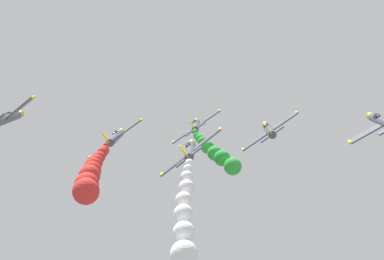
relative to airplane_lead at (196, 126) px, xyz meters
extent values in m
cylinder|color=#474C56|center=(0.02, -0.18, -0.02)|extent=(1.53, 9.00, 1.53)
cone|color=yellow|center=(0.02, 4.92, -0.02)|extent=(1.46, 1.20, 1.46)
cube|color=#474C56|center=(0.07, -0.58, -0.11)|extent=(7.65, 1.90, 5.41)
cylinder|color=yellow|center=(-3.70, -0.58, -2.74)|extent=(0.50, 1.40, 0.50)
cylinder|color=yellow|center=(3.85, -0.58, 2.53)|extent=(0.50, 1.40, 0.50)
cube|color=#474C56|center=(-0.01, -4.18, 0.02)|extent=(3.22, 1.20, 2.32)
cube|color=yellow|center=(-0.54, -4.28, 0.77)|extent=(1.03, 1.10, 1.39)
ellipsoid|color=black|center=(-0.27, 1.62, 0.38)|extent=(1.06, 2.20, 1.03)
sphere|color=green|center=(0.09, -7.48, 0.05)|extent=(0.95, 0.95, 0.95)
sphere|color=green|center=(0.37, -9.78, -0.21)|extent=(1.01, 1.01, 1.01)
sphere|color=green|center=(0.85, -12.08, -0.21)|extent=(1.25, 1.25, 1.25)
sphere|color=green|center=(1.30, -14.38, -0.26)|extent=(1.43, 1.43, 1.43)
sphere|color=green|center=(1.97, -16.68, -0.63)|extent=(1.81, 1.81, 1.81)
sphere|color=green|center=(2.94, -18.98, -1.07)|extent=(1.96, 1.96, 1.96)
sphere|color=green|center=(3.88, -21.28, -1.25)|extent=(2.10, 2.10, 2.10)
sphere|color=green|center=(5.17, -23.58, -1.85)|extent=(2.23, 2.23, 2.23)
cylinder|color=#474C56|center=(-11.14, -13.33, 0.04)|extent=(1.54, 9.00, 1.54)
cone|color=yellow|center=(-11.14, -8.23, 0.04)|extent=(1.46, 1.20, 1.46)
cube|color=#474C56|center=(-11.08, -13.73, -0.04)|extent=(7.55, 1.90, 5.55)
cylinder|color=yellow|center=(-14.81, -13.73, -2.75)|extent=(0.50, 1.40, 0.50)
cylinder|color=yellow|center=(-7.36, -13.73, 2.66)|extent=(0.50, 1.40, 0.50)
cube|color=#474C56|center=(-11.17, -17.33, 0.08)|extent=(3.18, 1.20, 2.38)
cube|color=yellow|center=(-11.71, -17.43, 0.82)|extent=(1.05, 1.10, 1.38)
ellipsoid|color=black|center=(-11.43, -11.53, 0.44)|extent=(1.06, 2.20, 1.04)
sphere|color=red|center=(-11.18, -20.35, 0.17)|extent=(0.81, 0.81, 0.81)
sphere|color=red|center=(-11.05, -22.36, -0.14)|extent=(1.24, 1.24, 1.24)
sphere|color=red|center=(-10.95, -24.37, -0.03)|extent=(1.32, 1.32, 1.32)
sphere|color=red|center=(-10.94, -26.38, -0.23)|extent=(1.43, 1.43, 1.43)
sphere|color=red|center=(-10.97, -28.39, -0.35)|extent=(1.71, 1.71, 1.71)
sphere|color=red|center=(-10.91, -30.40, -0.41)|extent=(1.93, 1.93, 1.93)
sphere|color=red|center=(-10.66, -32.41, -0.54)|extent=(2.10, 2.10, 2.10)
sphere|color=red|center=(-10.49, -34.42, -0.67)|extent=(2.34, 2.34, 2.34)
sphere|color=red|center=(-10.39, -36.43, -1.14)|extent=(2.56, 2.56, 2.56)
sphere|color=red|center=(-10.04, -38.45, -1.35)|extent=(2.75, 2.75, 2.75)
cylinder|color=#474C56|center=(10.77, -12.14, 1.05)|extent=(1.53, 9.00, 1.53)
cone|color=yellow|center=(10.77, -7.04, 1.05)|extent=(1.46, 1.20, 1.46)
cube|color=#474C56|center=(10.83, -12.54, 0.97)|extent=(7.60, 1.90, 5.49)
cylinder|color=yellow|center=(7.08, -12.54, -1.70)|extent=(0.50, 1.40, 0.50)
cylinder|color=yellow|center=(14.57, -12.54, 3.64)|extent=(0.50, 1.40, 0.50)
cube|color=#474C56|center=(10.74, -16.14, 1.09)|extent=(3.20, 1.20, 2.35)
cube|color=yellow|center=(10.21, -16.24, 1.84)|extent=(1.04, 1.10, 1.38)
ellipsoid|color=black|center=(10.48, -10.34, 1.46)|extent=(1.06, 2.20, 1.03)
cylinder|color=#474C56|center=(-0.11, -23.46, 0.06)|extent=(1.55, 9.00, 1.55)
cone|color=yellow|center=(-0.11, -18.36, 0.06)|extent=(1.47, 1.20, 1.47)
cube|color=#474C56|center=(-0.05, -23.86, -0.02)|extent=(7.30, 1.90, 5.88)
cylinder|color=yellow|center=(-3.65, -23.86, -2.89)|extent=(0.51, 1.40, 0.51)
cylinder|color=yellow|center=(3.54, -23.86, 2.85)|extent=(0.51, 1.40, 0.51)
cube|color=#474C56|center=(-0.15, -27.46, 0.10)|extent=(3.08, 1.20, 2.51)
cube|color=yellow|center=(-0.72, -27.56, 0.81)|extent=(1.11, 1.10, 1.34)
ellipsoid|color=black|center=(-0.42, -21.66, 0.44)|extent=(1.06, 2.20, 1.05)
sphere|color=white|center=(0.02, -30.70, -0.01)|extent=(1.01, 1.01, 1.01)
sphere|color=white|center=(-0.05, -32.95, -0.20)|extent=(1.03, 1.03, 1.03)
sphere|color=white|center=(-0.09, -35.20, -0.56)|extent=(1.31, 1.31, 1.31)
sphere|color=white|center=(-0.02, -37.44, -1.11)|extent=(1.60, 1.60, 1.60)
sphere|color=white|center=(-0.21, -39.69, -1.82)|extent=(1.64, 1.64, 1.64)
sphere|color=white|center=(-0.12, -41.94, -2.54)|extent=(1.85, 1.85, 1.85)
sphere|color=white|center=(0.01, -44.19, -3.57)|extent=(2.02, 2.02, 2.02)
sphere|color=white|center=(0.13, -46.43, -4.82)|extent=(2.45, 2.45, 2.45)
cylinder|color=#474C56|center=(-23.22, -23.24, 3.90)|extent=(1.55, 9.00, 1.55)
cone|color=yellow|center=(-23.22, -18.14, 3.90)|extent=(1.47, 1.20, 1.47)
cube|color=#474C56|center=(-23.16, -23.64, 3.82)|extent=(7.29, 1.90, 5.90)
cylinder|color=yellow|center=(-19.57, -23.64, 6.70)|extent=(0.51, 1.40, 0.51)
ellipsoid|color=black|center=(-23.53, -21.44, 4.28)|extent=(1.06, 2.20, 1.05)
cylinder|color=#474C56|center=(22.97, -25.16, 4.04)|extent=(1.51, 9.00, 1.51)
cone|color=yellow|center=(22.97, -20.06, 4.04)|extent=(1.43, 1.20, 1.43)
cylinder|color=yellow|center=(19.06, -25.56, 1.62)|extent=(0.49, 1.40, 0.49)
ellipsoid|color=black|center=(22.72, -23.36, 4.47)|extent=(1.04, 2.20, 1.01)
camera|label=1|loc=(2.33, -94.77, 13.14)|focal=54.61mm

